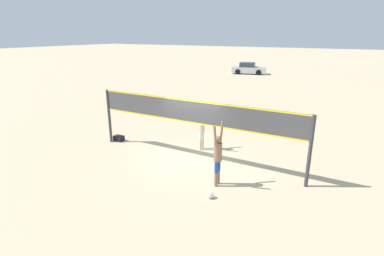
# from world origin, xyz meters

# --- Properties ---
(ground_plane) EXTENTS (200.00, 200.00, 0.00)m
(ground_plane) POSITION_xyz_m (0.00, 0.00, 0.00)
(ground_plane) COLOR #C6B28C
(volleyball_net) EXTENTS (8.97, 0.13, 2.50)m
(volleyball_net) POSITION_xyz_m (0.00, 0.00, 1.81)
(volleyball_net) COLOR #38383D
(volleyball_net) RESTS_ON ground_plane
(player_spiker) EXTENTS (0.28, 0.71, 2.20)m
(player_spiker) POSITION_xyz_m (1.77, -1.39, 1.16)
(player_spiker) COLOR #8C664C
(player_spiker) RESTS_ON ground_plane
(player_blocker) EXTENTS (0.28, 0.69, 2.00)m
(player_blocker) POSITION_xyz_m (-0.23, 1.27, 1.04)
(player_blocker) COLOR beige
(player_blocker) RESTS_ON ground_plane
(volleyball) EXTENTS (0.22, 0.22, 0.22)m
(volleyball) POSITION_xyz_m (1.94, -2.28, 0.11)
(volleyball) COLOR silver
(volleyball) RESTS_ON ground_plane
(gear_bag) EXTENTS (0.46, 0.32, 0.25)m
(gear_bag) POSITION_xyz_m (-4.19, 0.27, 0.13)
(gear_bag) COLOR black
(gear_bag) RESTS_ON ground_plane
(parked_car_near) EXTENTS (4.40, 2.68, 1.40)m
(parked_car_near) POSITION_xyz_m (-7.04, 26.90, 0.63)
(parked_car_near) COLOR #B7B7BC
(parked_car_near) RESTS_ON ground_plane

